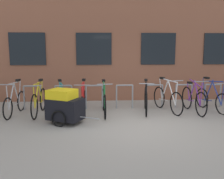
{
  "coord_description": "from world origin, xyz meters",
  "views": [
    {
      "loc": [
        -1.16,
        -6.52,
        2.02
      ],
      "look_at": [
        -0.63,
        1.6,
        0.69
      ],
      "focal_mm": 41.73,
      "sensor_mm": 36.0,
      "label": 1
    }
  ],
  "objects": [
    {
      "name": "bicycle_white",
      "position": [
        1.12,
        1.44,
        0.4
      ],
      "size": [
        0.58,
        1.77,
        1.07
      ],
      "color": "black",
      "rests_on": "ground"
    },
    {
      "name": "bicycle_silver",
      "position": [
        -3.58,
        1.31,
        0.37
      ],
      "size": [
        0.44,
        1.7,
        1.06
      ],
      "color": "black",
      "rests_on": "ground"
    },
    {
      "name": "bicycle_green",
      "position": [
        -0.9,
        1.21,
        0.39
      ],
      "size": [
        0.44,
        1.75,
        1.04
      ],
      "color": "black",
      "rests_on": "ground"
    },
    {
      "name": "bike_rack",
      "position": [
        -0.2,
        1.9,
        0.49
      ],
      "size": [
        6.59,
        0.05,
        0.8
      ],
      "color": "gray",
      "rests_on": "ground"
    },
    {
      "name": "bicycle_blue",
      "position": [
        2.56,
        1.42,
        0.38
      ],
      "size": [
        0.52,
        1.66,
        1.07
      ],
      "color": "black",
      "rests_on": "ground"
    },
    {
      "name": "bicycle_black",
      "position": [
        0.41,
        1.37,
        0.4
      ],
      "size": [
        0.45,
        1.74,
        1.03
      ],
      "color": "black",
      "rests_on": "ground"
    },
    {
      "name": "bicycle_teal",
      "position": [
        -2.2,
        1.37,
        0.4
      ],
      "size": [
        0.55,
        1.78,
        1.03
      ],
      "color": "black",
      "rests_on": "ground"
    },
    {
      "name": "storefront_building",
      "position": [
        0.0,
        6.4,
        3.37
      ],
      "size": [
        28.0,
        6.45,
        6.75
      ],
      "color": "brown",
      "rests_on": "ground"
    },
    {
      "name": "bicycle_purple",
      "position": [
        1.9,
        1.26,
        0.4
      ],
      "size": [
        0.44,
        1.77,
        1.06
      ],
      "color": "black",
      "rests_on": "ground"
    },
    {
      "name": "bike_trailer",
      "position": [
        -1.98,
        0.31,
        0.47
      ],
      "size": [
        1.44,
        0.94,
        0.93
      ],
      "color": "black",
      "rests_on": "ground"
    },
    {
      "name": "bicycle_red",
      "position": [
        -1.53,
        1.26,
        0.38
      ],
      "size": [
        0.44,
        1.76,
        1.06
      ],
      "color": "black",
      "rests_on": "ground"
    },
    {
      "name": "ground_plane",
      "position": [
        0.0,
        0.0,
        0.0
      ],
      "size": [
        42.0,
        42.0,
        0.0
      ],
      "primitive_type": "plane",
      "color": "#9E998E"
    },
    {
      "name": "bicycle_yellow",
      "position": [
        -2.87,
        1.32,
        0.4
      ],
      "size": [
        0.44,
        1.81,
        1.05
      ],
      "color": "black",
      "rests_on": "ground"
    }
  ]
}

